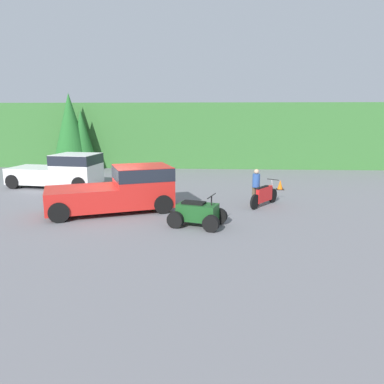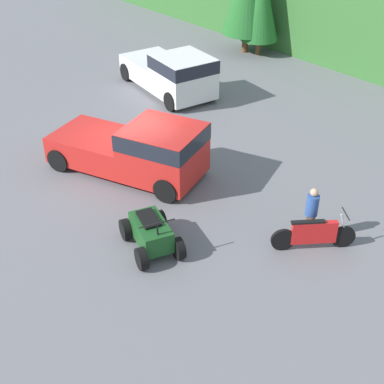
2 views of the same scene
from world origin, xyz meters
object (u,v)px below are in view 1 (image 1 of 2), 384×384
pickup_truck_red (123,188)px  quad_atv (198,214)px  rider_person (256,185)px  dirt_bike (264,196)px  pickup_truck_second (63,170)px  traffic_cone (280,185)px

pickup_truck_red → quad_atv: bearing=-54.5°
quad_atv → rider_person: size_ratio=1.37×
dirt_bike → quad_atv: size_ratio=0.86×
pickup_truck_red → pickup_truck_second: bearing=109.7°
dirt_bike → rider_person: size_ratio=1.18×
pickup_truck_red → traffic_cone: 9.34m
pickup_truck_second → quad_atv: size_ratio=2.37×
quad_atv → traffic_cone: bearing=76.3°
pickup_truck_red → traffic_cone: (7.71, 5.21, -0.77)m
pickup_truck_second → dirt_bike: size_ratio=2.74×
dirt_bike → traffic_cone: size_ratio=3.60×
pickup_truck_second → traffic_cone: size_ratio=9.86×
quad_atv → traffic_cone: (4.36, 7.31, -0.23)m
quad_atv → rider_person: bearing=71.8°
dirt_bike → quad_atv: (-2.95, -3.38, 0.00)m
pickup_truck_second → quad_atv: 10.96m
pickup_truck_red → pickup_truck_second: 7.08m
pickup_truck_second → rider_person: (10.69, -3.71, -0.11)m
pickup_truck_second → rider_person: bearing=-11.3°
pickup_truck_second → dirt_bike: bearing=-11.9°
pickup_truck_second → quad_atv: (8.11, -7.35, -0.54)m
dirt_bike → quad_atv: bearing=175.0°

